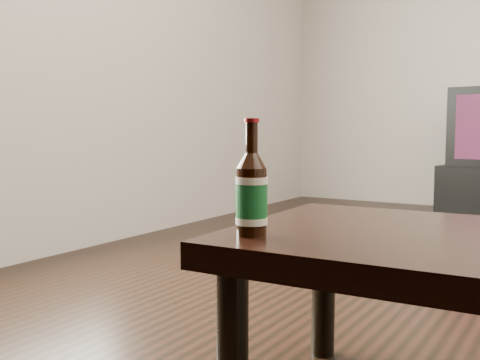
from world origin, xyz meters
The scene contains 2 objects.
wall_left centered at (-2.51, 0.00, 1.35)m, with size 0.02×6.00×2.70m, color beige.
beer_bottle centered at (-0.70, -1.06, 0.54)m, with size 0.08×0.08×0.26m.
Camera 1 is at (-0.08, -2.12, 0.68)m, focal length 42.00 mm.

